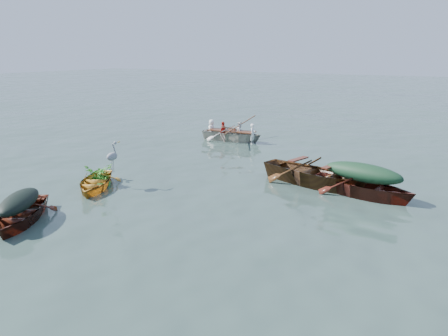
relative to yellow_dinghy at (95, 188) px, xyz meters
The scene contains 13 objects.
ground 3.33m from the yellow_dinghy, ahead, with size 140.00×140.00×0.00m, color #354B44.
yellow_dinghy is the anchor object (origin of this frame).
dark_covered_boat 2.86m from the yellow_dinghy, 80.03° to the right, with size 1.21×3.25×0.78m, color #4A1E11.
green_tarp_boat 7.77m from the yellow_dinghy, 25.28° to the left, with size 1.28×4.12×0.95m, color #531B13.
open_wooden_boat 6.59m from the yellow_dinghy, 33.32° to the left, with size 1.51×4.86×1.16m, color #513014.
rowed_boat 8.27m from the yellow_dinghy, 90.06° to the left, with size 1.20×4.01×0.94m, color beige.
dark_tarp_cover 2.92m from the yellow_dinghy, 80.03° to the right, with size 0.66×1.79×0.40m, color black.
green_tarp_cover 7.81m from the yellow_dinghy, 25.28° to the left, with size 0.71×2.27×0.52m, color #16361F.
thwart_benches 6.62m from the yellow_dinghy, 33.32° to the left, with size 0.91×2.43×0.04m, color #4D1E11, non-canonical shape.
heron 1.00m from the yellow_dinghy, 36.69° to the left, with size 0.28×0.40×0.92m, color #96989E, non-canonical shape.
dinghy_weeds 0.87m from the yellow_dinghy, 118.72° to the left, with size 0.70×0.90×0.60m, color #34751E.
rowers 8.31m from the yellow_dinghy, 90.06° to the left, with size 1.08×2.80×0.76m, color white.
oars 8.28m from the yellow_dinghy, 90.06° to the left, with size 2.60×0.60×0.06m, color brown, non-canonical shape.
Camera 1 is at (6.34, -8.38, 3.98)m, focal length 35.00 mm.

